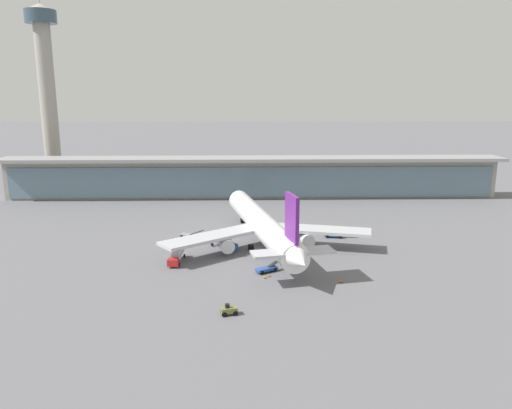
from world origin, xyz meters
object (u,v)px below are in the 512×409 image
Objects in this scene: service_truck_on_taxiway_grey at (190,235)px; control_tower at (47,84)px; service_truck_mid_apron_blue at (335,235)px; service_truck_at_far_stand_red at (177,255)px; service_truck_near_nose_olive at (229,310)px; safety_cone_alpha at (341,281)px; airliner_on_stand at (262,225)px; safety_cone_bravo at (269,275)px; service_truck_under_wing_blue at (223,242)px; safety_cone_charlie at (265,277)px; safety_cone_delta at (340,281)px; service_truck_by_tail_blue at (267,268)px.

service_truck_on_taxiway_grey is 0.09× the size of control_tower.
service_truck_mid_apron_blue is 0.79× the size of service_truck_at_far_stand_red.
service_truck_near_nose_olive is 4.54× the size of safety_cone_alpha.
airliner_on_stand is 21.63m from safety_cone_bravo.
safety_cone_alpha is at bearing -43.16° from service_truck_under_wing_blue.
safety_cone_alpha is at bearing -48.17° from control_tower.
service_truck_mid_apron_blue is 9.90× the size of safety_cone_charlie.
service_truck_at_far_stand_red is 12.51× the size of safety_cone_delta.
service_truck_under_wing_blue is at bearing -49.70° from control_tower.
service_truck_at_far_stand_red reaches higher than service_truck_near_nose_olive.
service_truck_at_far_stand_red reaches higher than safety_cone_delta.
airliner_on_stand is 7.77× the size of service_truck_at_far_stand_red.
service_truck_near_nose_olive is 19.95m from safety_cone_bravo.
safety_cone_delta is (-0.20, -0.01, 0.00)m from safety_cone_alpha.
control_tower is at bearing 129.65° from service_truck_on_taxiway_grey.
service_truck_by_tail_blue is at bearing 156.34° from safety_cone_delta.
service_truck_on_taxiway_grey is at bearing 122.29° from safety_cone_charlie.
service_truck_under_wing_blue is 12.93m from service_truck_on_taxiway_grey.
service_truck_by_tail_blue is at bearing -53.38° from service_truck_on_taxiway_grey.
service_truck_by_tail_blue is at bearing -88.83° from airliner_on_stand.
safety_cone_alpha is (34.41, -32.72, -0.49)m from service_truck_on_taxiway_grey.
service_truck_near_nose_olive is 48.79m from service_truck_on_taxiway_grey.
airliner_on_stand is 97.16× the size of safety_cone_delta.
airliner_on_stand is at bearing 121.79° from safety_cone_alpha.
safety_cone_delta is at bearing -48.23° from control_tower.
service_truck_by_tail_blue is 139.12m from control_tower.
service_truck_at_far_stand_red is 121.90m from control_tower.
airliner_on_stand is 29.31m from safety_cone_delta.
service_truck_by_tail_blue is (-19.32, -25.88, 0.00)m from service_truck_mid_apron_blue.
service_truck_mid_apron_blue is 135.16m from control_tower.
control_tower is 141.71m from safety_cone_charlie.
service_truck_near_nose_olive is 0.39× the size of service_truck_under_wing_blue.
service_truck_on_taxiway_grey is at bearing 135.38° from service_truck_under_wing_blue.
service_truck_under_wing_blue is 22.72m from safety_cone_bravo.
safety_cone_bravo is at bearing -25.63° from service_truck_at_far_stand_red.
service_truck_by_tail_blue reaches higher than safety_cone_alpha.
service_truck_near_nose_olive is 0.04× the size of control_tower.
service_truck_at_far_stand_red is at bearing -92.60° from service_truck_on_taxiway_grey.
safety_cone_alpha is at bearing -43.56° from service_truck_on_taxiway_grey.
safety_cone_bravo is at bearing 165.97° from safety_cone_alpha.
control_tower is at bearing 128.90° from service_truck_by_tail_blue.
safety_cone_bravo is at bearing 66.32° from service_truck_near_nose_olive.
service_truck_under_wing_blue is 20.14m from service_truck_by_tail_blue.
service_truck_near_nose_olive is at bearing -86.03° from service_truck_under_wing_blue.
service_truck_mid_apron_blue reaches higher than service_truck_near_nose_olive.
control_tower is (-102.78, 77.55, 41.12)m from service_truck_mid_apron_blue.
service_truck_near_nose_olive is 26.72m from safety_cone_delta.
service_truck_on_taxiway_grey is at bearing 126.62° from service_truck_by_tail_blue.
safety_cone_charlie is at bearing -90.54° from airliner_on_stand.
service_truck_under_wing_blue reaches higher than service_truck_near_nose_olive.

